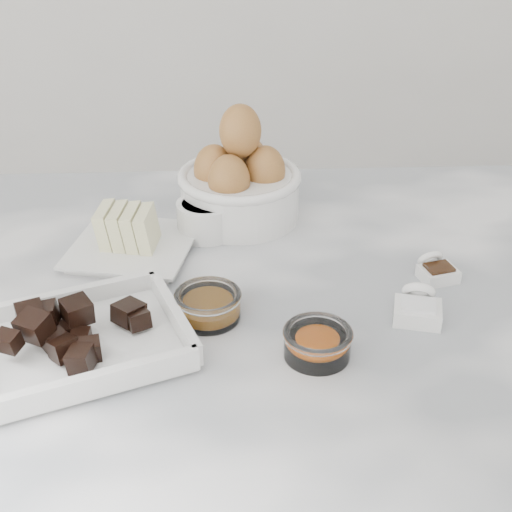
{
  "coord_description": "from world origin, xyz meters",
  "views": [
    {
      "loc": [
        -0.01,
        -0.77,
        1.45
      ],
      "look_at": [
        0.02,
        0.03,
        0.98
      ],
      "focal_mm": 50.0,
      "sensor_mm": 36.0,
      "label": 1
    }
  ],
  "objects": [
    {
      "name": "chocolate_dish",
      "position": [
        -0.19,
        -0.11,
        0.96
      ],
      "size": [
        0.29,
        0.26,
        0.06
      ],
      "color": "white",
      "rests_on": "marble_slab"
    },
    {
      "name": "salt_spoon",
      "position": [
        0.22,
        -0.06,
        0.95
      ],
      "size": [
        0.07,
        0.08,
        0.04
      ],
      "color": "white",
      "rests_on": "marble_slab"
    },
    {
      "name": "butter_plate",
      "position": [
        -0.16,
        0.12,
        0.96
      ],
      "size": [
        0.2,
        0.2,
        0.07
      ],
      "color": "white",
      "rests_on": "marble_slab"
    },
    {
      "name": "egg_bowl",
      "position": [
        0.0,
        0.22,
        1.0
      ],
      "size": [
        0.19,
        0.19,
        0.18
      ],
      "color": "white",
      "rests_on": "marble_slab"
    },
    {
      "name": "sugar_ramekin",
      "position": [
        -0.05,
        0.17,
        0.97
      ],
      "size": [
        0.09,
        0.09,
        0.05
      ],
      "color": "white",
      "rests_on": "marble_slab"
    },
    {
      "name": "honey_bowl",
      "position": [
        -0.04,
        -0.05,
        0.96
      ],
      "size": [
        0.08,
        0.08,
        0.04
      ],
      "color": "white",
      "rests_on": "marble_slab"
    },
    {
      "name": "vanilla_spoon",
      "position": [
        0.26,
        0.03,
        0.95
      ],
      "size": [
        0.06,
        0.07,
        0.04
      ],
      "color": "white",
      "rests_on": "marble_slab"
    },
    {
      "name": "marble_slab",
      "position": [
        0.0,
        0.0,
        0.92
      ],
      "size": [
        1.2,
        0.8,
        0.04
      ],
      "primitive_type": "cube",
      "color": "white",
      "rests_on": "cabinet"
    },
    {
      "name": "zest_bowl",
      "position": [
        0.08,
        -0.13,
        0.96
      ],
      "size": [
        0.08,
        0.08,
        0.04
      ],
      "color": "white",
      "rests_on": "marble_slab"
    }
  ]
}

